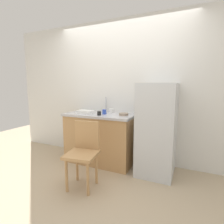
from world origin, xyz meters
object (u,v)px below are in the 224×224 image
at_px(chair, 84,151).
at_px(cup_white, 111,111).
at_px(terracotta_bowl, 124,114).
at_px(cup_black, 99,113).
at_px(refrigerator, 157,129).
at_px(cup_blue, 104,112).
at_px(dish_tray, 85,112).

relative_size(chair, cup_white, 10.95).
height_order(terracotta_bowl, cup_black, cup_black).
height_order(refrigerator, cup_white, refrigerator).
bearing_deg(cup_white, terracotta_bowl, -26.82).
xyz_separation_m(cup_white, cup_blue, (-0.07, -0.16, -0.00)).
height_order(cup_white, cup_blue, same).
bearing_deg(cup_blue, cup_black, -96.28).
relative_size(chair, cup_black, 12.64).
xyz_separation_m(terracotta_bowl, cup_white, (-0.29, 0.15, 0.02)).
bearing_deg(terracotta_bowl, dish_tray, -175.66).
height_order(chair, cup_blue, cup_blue).
xyz_separation_m(terracotta_bowl, cup_blue, (-0.36, -0.01, 0.02)).
bearing_deg(terracotta_bowl, cup_blue, -178.89).
bearing_deg(refrigerator, dish_tray, -177.72).
relative_size(refrigerator, dish_tray, 5.06).
xyz_separation_m(cup_black, cup_blue, (0.02, 0.15, 0.00)).
bearing_deg(dish_tray, cup_black, -17.54).
xyz_separation_m(chair, cup_blue, (-0.07, 0.78, 0.43)).
bearing_deg(dish_tray, chair, -59.54).
bearing_deg(chair, terracotta_bowl, 61.58).
distance_m(dish_tray, cup_white, 0.47).
bearing_deg(chair, cup_black, 89.74).
relative_size(dish_tray, cup_blue, 3.49).
relative_size(chair, cup_blue, 11.08).
height_order(dish_tray, cup_white, cup_white).
xyz_separation_m(refrigerator, dish_tray, (-1.27, -0.05, 0.20)).
distance_m(chair, cup_black, 0.76).
bearing_deg(cup_black, cup_blue, 83.72).
xyz_separation_m(refrigerator, terracotta_bowl, (-0.55, 0.00, 0.20)).
height_order(cup_black, cup_white, cup_white).
bearing_deg(cup_blue, terracotta_bowl, 1.11).
bearing_deg(cup_white, refrigerator, -10.19).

